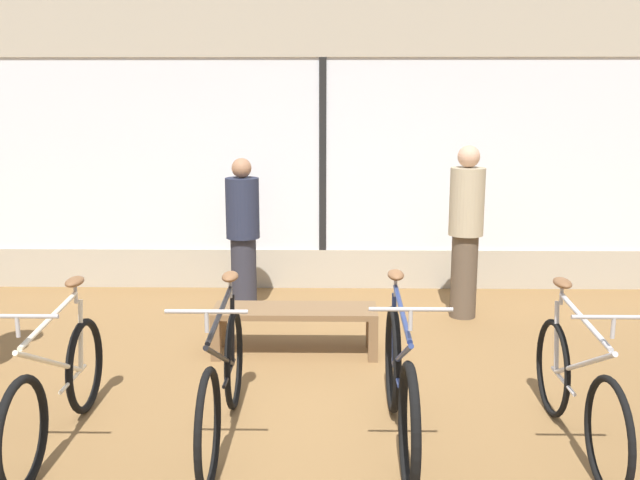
# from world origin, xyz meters

# --- Properties ---
(ground_plane) EXTENTS (24.00, 24.00, 0.00)m
(ground_plane) POSITION_xyz_m (0.00, 0.00, 0.00)
(ground_plane) COLOR olive
(shop_back_wall) EXTENTS (12.00, 0.08, 3.20)m
(shop_back_wall) POSITION_xyz_m (0.00, 3.30, 1.64)
(shop_back_wall) COLOR #B2A893
(shop_back_wall) RESTS_ON ground_plane
(bicycle_far_left) EXTENTS (0.46, 1.70, 1.01)m
(bicycle_far_left) POSITION_xyz_m (-1.63, -0.53, 0.37)
(bicycle_far_left) COLOR black
(bicycle_far_left) RESTS_ON ground_plane
(bicycle_left) EXTENTS (0.46, 1.77, 1.03)m
(bicycle_left) POSITION_xyz_m (-0.59, -0.46, 0.39)
(bicycle_left) COLOR black
(bicycle_left) RESTS_ON ground_plane
(bicycle_right) EXTENTS (0.46, 1.81, 1.05)m
(bicycle_right) POSITION_xyz_m (0.53, -0.49, 0.40)
(bicycle_right) COLOR black
(bicycle_right) RESTS_ON ground_plane
(bicycle_far_right) EXTENTS (0.46, 1.69, 1.02)m
(bicycle_far_right) POSITION_xyz_m (1.64, -0.52, 0.39)
(bicycle_far_right) COLOR black
(bicycle_far_right) RESTS_ON ground_plane
(display_bench) EXTENTS (1.40, 0.44, 0.41)m
(display_bench) POSITION_xyz_m (-0.21, 1.13, 0.33)
(display_bench) COLOR brown
(display_bench) RESTS_ON ground_plane
(customer_near_rack) EXTENTS (0.41, 0.41, 1.72)m
(customer_near_rack) POSITION_xyz_m (1.43, 2.21, 0.91)
(customer_near_rack) COLOR brown
(customer_near_rack) RESTS_ON ground_plane
(customer_by_window) EXTENTS (0.47, 0.47, 1.58)m
(customer_by_window) POSITION_xyz_m (-0.80, 2.37, 0.82)
(customer_by_window) COLOR #2D2D38
(customer_by_window) RESTS_ON ground_plane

